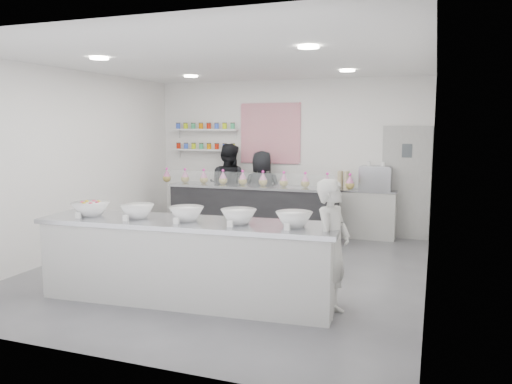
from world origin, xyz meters
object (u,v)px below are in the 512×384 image
espresso_ledge (362,214)px  espresso_machine (376,179)px  staff_left (228,187)px  woman_prep (332,248)px  prep_counter (187,261)px  staff_right (262,192)px  back_bar (253,212)px

espresso_ledge → espresso_machine: bearing=0.0°
espresso_ledge → staff_left: size_ratio=0.70×
woman_prep → staff_left: (-2.87, 3.85, 0.11)m
staff_left → espresso_ledge: bearing=-172.4°
prep_counter → espresso_machine: espresso_machine is taller
staff_left → staff_right: bearing=-176.3°
back_bar → staff_left: size_ratio=1.84×
espresso_ledge → staff_left: bearing=-176.1°
back_bar → espresso_ledge: 2.07m
back_bar → woman_prep: bearing=-58.3°
back_bar → woman_prep: size_ratio=2.09×
espresso_machine → staff_right: (-2.16, -0.18, -0.32)m
woman_prep → back_bar: bearing=45.4°
espresso_machine → staff_left: size_ratio=0.33×
woman_prep → prep_counter: bearing=107.0°
prep_counter → staff_left: (-1.15, 3.99, 0.38)m
espresso_machine → woman_prep: woman_prep is taller
espresso_ledge → staff_right: staff_right is taller
back_bar → woman_prep: woman_prep is taller
espresso_ledge → espresso_machine: 0.71m
prep_counter → staff_left: bearing=101.8°
prep_counter → woman_prep: woman_prep is taller
prep_counter → espresso_machine: size_ratio=6.31×
espresso_ledge → prep_counter: bearing=-109.9°
prep_counter → staff_right: (-0.43, 3.99, 0.32)m
prep_counter → woman_prep: 1.75m
back_bar → espresso_machine: (2.16, 0.70, 0.63)m
espresso_ledge → staff_right: 1.98m
back_bar → staff_right: 0.60m
woman_prep → espresso_machine: bearing=12.4°
espresso_machine → woman_prep: size_ratio=0.37×
prep_counter → staff_right: size_ratio=2.24×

